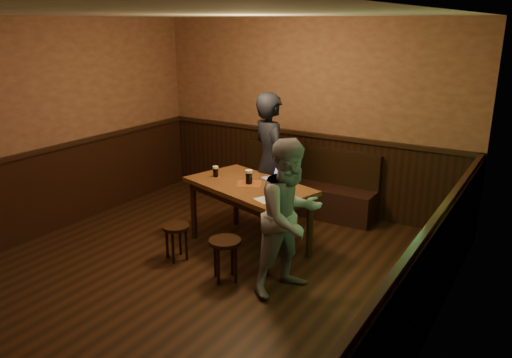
{
  "coord_description": "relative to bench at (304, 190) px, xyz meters",
  "views": [
    {
      "loc": [
        3.22,
        -3.67,
        2.72
      ],
      "look_at": [
        0.26,
        1.11,
        0.95
      ],
      "focal_mm": 35.0,
      "sensor_mm": 36.0,
      "label": 1
    }
  ],
  "objects": [
    {
      "name": "stool_left",
      "position": [
        -0.55,
        -2.28,
        0.04
      ],
      "size": [
        0.41,
        0.41,
        0.43
      ],
      "rotation": [
        0.0,
        0.0,
        0.34
      ],
      "color": "black",
      "rests_on": "ground"
    },
    {
      "name": "pub_table",
      "position": [
        0.0,
        -1.53,
        0.42
      ],
      "size": [
        1.75,
        1.3,
        0.84
      ],
      "rotation": [
        0.0,
        0.0,
        -0.29
      ],
      "color": "#543118",
      "rests_on": "ground"
    },
    {
      "name": "menu",
      "position": [
        0.46,
        -1.95,
        0.53
      ],
      "size": [
        0.26,
        0.23,
        0.0
      ],
      "primitive_type": "cube",
      "rotation": [
        0.0,
        0.0,
        -0.45
      ],
      "color": "silver",
      "rests_on": "pub_table"
    },
    {
      "name": "stool_right",
      "position": [
        0.23,
        -2.39,
        0.07
      ],
      "size": [
        0.36,
        0.36,
        0.48
      ],
      "rotation": [
        0.0,
        0.0,
        0.01
      ],
      "color": "black",
      "rests_on": "ground"
    },
    {
      "name": "person_grey",
      "position": [
        0.93,
        -2.21,
        0.51
      ],
      "size": [
        0.87,
        0.97,
        1.65
      ],
      "primitive_type": "imported",
      "rotation": [
        0.0,
        0.0,
        1.2
      ],
      "color": "gray",
      "rests_on": "ground"
    },
    {
      "name": "bench",
      "position": [
        0.0,
        0.0,
        0.0
      ],
      "size": [
        2.2,
        0.5,
        0.95
      ],
      "color": "black",
      "rests_on": "ground"
    },
    {
      "name": "pint_right",
      "position": [
        0.46,
        -1.75,
        0.6
      ],
      "size": [
        0.1,
        0.1,
        0.16
      ],
      "color": "#B63C16",
      "rests_on": "pub_table"
    },
    {
      "name": "laptop",
      "position": [
        0.23,
        -1.23,
        0.59
      ],
      "size": [
        0.46,
        0.44,
        0.25
      ],
      "rotation": [
        0.0,
        0.0,
        -0.56
      ],
      "color": "silver",
      "rests_on": "pub_table"
    },
    {
      "name": "room",
      "position": [
        -0.1,
        -2.53,
        0.89
      ],
      "size": [
        5.04,
        6.04,
        2.84
      ],
      "color": "black",
      "rests_on": "ground"
    },
    {
      "name": "pint_mid",
      "position": [
        0.0,
        -1.54,
        0.62
      ],
      "size": [
        0.11,
        0.11,
        0.18
      ],
      "color": "#B63C16",
      "rests_on": "pub_table"
    },
    {
      "name": "pint_left",
      "position": [
        -0.51,
        -1.53,
        0.6
      ],
      "size": [
        0.09,
        0.09,
        0.15
      ],
      "color": "#B63C16",
      "rests_on": "pub_table"
    },
    {
      "name": "person_suit",
      "position": [
        -0.07,
        -0.9,
        0.63
      ],
      "size": [
        0.82,
        0.76,
        1.88
      ],
      "primitive_type": "imported",
      "rotation": [
        0.0,
        0.0,
        2.55
      ],
      "color": "black",
      "rests_on": "ground"
    }
  ]
}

